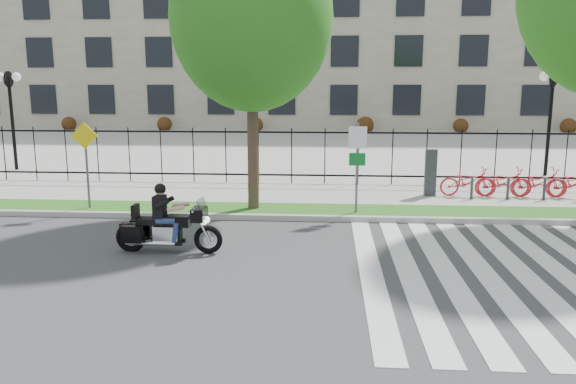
{
  "coord_description": "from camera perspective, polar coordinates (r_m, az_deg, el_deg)",
  "views": [
    {
      "loc": [
        1.33,
        -10.88,
        3.66
      ],
      "look_at": [
        0.32,
        3.0,
        1.0
      ],
      "focal_mm": 35.0,
      "sensor_mm": 36.0,
      "label": 1
    }
  ],
  "objects": [
    {
      "name": "sign_pole_warning",
      "position": [
        17.04,
        -19.85,
        3.7
      ],
      "size": [
        0.78,
        0.09,
        2.49
      ],
      "color": "#59595B",
      "rests_on": "grass_verge"
    },
    {
      "name": "ground",
      "position": [
        11.55,
        -2.69,
        -7.67
      ],
      "size": [
        120.0,
        120.0,
        0.0
      ],
      "primitive_type": "plane",
      "color": "#3B3B3E",
      "rests_on": "ground"
    },
    {
      "name": "sidewalk",
      "position": [
        18.72,
        0.0,
        -0.24
      ],
      "size": [
        60.0,
        3.5,
        0.15
      ],
      "primitive_type": "cube",
      "color": "gray",
      "rests_on": "ground"
    },
    {
      "name": "crosswalk_stripes",
      "position": [
        11.99,
        21.08,
        -7.67
      ],
      "size": [
        5.7,
        8.0,
        0.01
      ],
      "primitive_type": null,
      "color": "silver",
      "rests_on": "ground"
    },
    {
      "name": "street_tree_1",
      "position": [
        16.07,
        -3.73,
        17.24
      ],
      "size": [
        4.47,
        4.47,
        7.9
      ],
      "color": "#34251C",
      "rests_on": "grass_verge"
    },
    {
      "name": "motorcycle_rider",
      "position": [
        12.68,
        -12.13,
        -3.29
      ],
      "size": [
        2.43,
        0.72,
        1.87
      ],
      "color": "black",
      "rests_on": "ground"
    },
    {
      "name": "lamp_post_right",
      "position": [
        24.47,
        25.22,
        8.73
      ],
      "size": [
        1.06,
        0.7,
        4.25
      ],
      "color": "black",
      "rests_on": "ground"
    },
    {
      "name": "sign_pole_regulatory",
      "position": [
        15.59,
        7.05,
        3.65
      ],
      "size": [
        0.5,
        0.09,
        2.5
      ],
      "color": "#59595B",
      "rests_on": "grass_verge"
    },
    {
      "name": "curb",
      "position": [
        15.45,
        -0.89,
        -2.61
      ],
      "size": [
        60.0,
        0.2,
        0.15
      ],
      "primitive_type": "cube",
      "color": "#9D9C94",
      "rests_on": "ground"
    },
    {
      "name": "grass_verge",
      "position": [
        16.28,
        -0.63,
        -1.91
      ],
      "size": [
        60.0,
        1.5,
        0.15
      ],
      "primitive_type": "cube",
      "color": "#1F5916",
      "rests_on": "ground"
    },
    {
      "name": "lamp_post_left",
      "position": [
        26.48,
        -26.4,
        8.71
      ],
      "size": [
        1.06,
        0.7,
        4.25
      ],
      "color": "black",
      "rests_on": "ground"
    },
    {
      "name": "iron_fence",
      "position": [
        20.28,
        0.36,
        3.69
      ],
      "size": [
        30.0,
        0.06,
        2.0
      ],
      "primitive_type": null,
      "color": "black",
      "rests_on": "sidewalk"
    },
    {
      "name": "plaza",
      "position": [
        36.08,
        2.03,
        5.05
      ],
      "size": [
        80.0,
        34.0,
        0.1
      ],
      "primitive_type": "cube",
      "color": "gray",
      "rests_on": "ground"
    },
    {
      "name": "bike_share_station",
      "position": [
        19.67,
        25.4,
        0.87
      ],
      "size": [
        7.76,
        0.85,
        1.5
      ],
      "color": "#2D2D33",
      "rests_on": "sidewalk"
    },
    {
      "name": "office_building",
      "position": [
        56.16,
        2.9,
        17.23
      ],
      "size": [
        60.0,
        21.9,
        20.15
      ],
      "color": "gray",
      "rests_on": "ground"
    }
  ]
}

